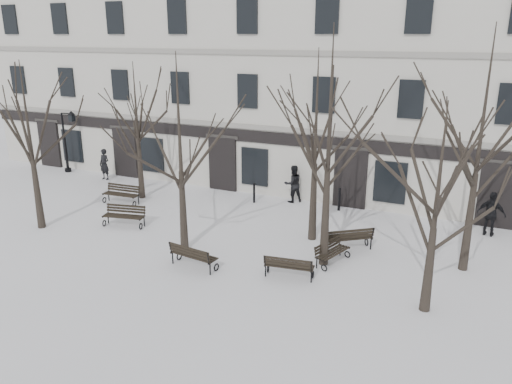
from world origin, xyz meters
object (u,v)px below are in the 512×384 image
Objects in this scene: bench_0 at (124,215)px; bench_1 at (193,255)px; bench_2 at (289,266)px; tree_2 at (330,121)px; lamp_post at (68,137)px; tree_0 at (28,126)px; bench_5 at (331,251)px; tree_1 at (179,131)px; tree_3 at (439,185)px; bench_4 at (348,238)px; bench_3 at (122,193)px.

bench_1 is at bearing -37.59° from bench_0.
bench_2 is at bearing -160.98° from bench_1.
tree_2 is 2.24× the size of lamp_post.
bench_0 is (3.24, 1.66, -3.98)m from tree_0.
tree_0 is at bearing -8.10° from bench_2.
bench_5 is (9.41, 0.15, -0.06)m from bench_0.
tree_1 is 1.18× the size of tree_3.
bench_3 is at bearing -41.84° from bench_4.
bench_1 is (-4.24, -2.28, -4.82)m from tree_2.
tree_0 reaches higher than bench_5.
bench_0 is 5.49m from bench_1.
lamp_post is (-18.02, 6.04, -3.12)m from tree_2.
bench_3 is at bearing -26.44° from bench_1.
lamp_post is at bearing -23.26° from bench_1.
tree_3 is 16.12m from bench_3.
bench_5 is at bearing 46.62° from tree_2.
tree_3 is at bearing -20.44° from bench_0.
tree_0 is 13.88m from bench_4.
bench_4 is at bearing -120.05° from bench_2.
bench_3 is (-7.07, 4.83, 0.01)m from bench_1.
tree_1 is at bearing -29.07° from lamp_post.
tree_2 is 10.38m from bench_0.
bench_4 is at bearing 13.57° from tree_0.
bench_0 reaches higher than bench_1.
tree_3 is 8.79m from bench_1.
bench_1 is at bearing 1.92° from bench_4.
bench_2 is at bearing 169.31° from bench_5.
bench_2 is 1.03× the size of bench_5.
bench_1 is at bearing -4.96° from tree_0.
tree_3 is 5.87m from bench_4.
tree_0 reaches higher than bench_1.
bench_3 is (-11.31, 2.55, -4.81)m from tree_2.
tree_0 is 9.71m from lamp_post.
tree_1 is 4.41× the size of bench_5.
bench_3 is at bearing -29.43° from bench_2.
tree_2 is 1.32× the size of tree_3.
bench_0 is 9.80m from bench_4.
tree_1 is at bearing -34.82° from bench_3.
bench_5 is at bearing -15.38° from bench_3.
tree_3 is 5.46m from bench_5.
bench_0 reaches higher than bench_2.
tree_3 is at bearing 169.08° from bench_2.
tree_1 reaches higher than bench_3.
tree_3 is (16.23, -0.26, -0.47)m from tree_0.
tree_2 is 4.89m from bench_5.
tree_3 is 23.27m from lamp_post.
bench_3 is 1.11× the size of bench_5.
tree_1 is 5.76m from bench_0.
bench_4 is (12.94, 3.12, -3.95)m from tree_0.
tree_0 reaches higher than bench_0.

